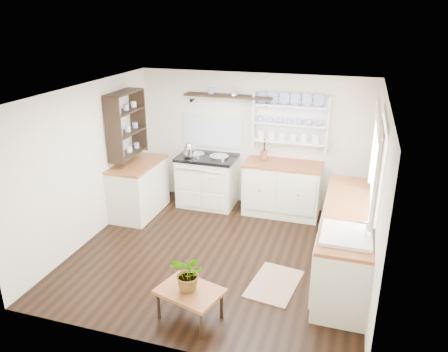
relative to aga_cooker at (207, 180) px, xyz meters
The scene contains 19 objects.
floor 1.79m from the aga_cooker, 65.38° to the right, with size 4.00×3.80×0.01m, color black.
wall_back 1.05m from the aga_cooker, 24.67° to the left, with size 4.00×0.02×2.30m, color silver.
wall_right 3.22m from the aga_cooker, 30.00° to the right, with size 0.02×3.80×2.30m, color silver.
wall_left 2.14m from the aga_cooker, 129.21° to the right, with size 0.02×3.80×2.30m, color silver.
ceiling 2.52m from the aga_cooker, 65.38° to the right, with size 4.00×3.80×0.01m, color white.
window 3.22m from the aga_cooker, 28.02° to the right, with size 0.08×1.55×1.22m.
aga_cooker is the anchor object (origin of this frame).
back_cabinets 1.32m from the aga_cooker, ahead, with size 1.27×0.63×0.90m.
right_cabinets 2.83m from the aga_cooker, 31.28° to the right, with size 0.62×2.43×0.90m.
belfast_sink 3.30m from the aga_cooker, 42.53° to the right, with size 0.55×0.60×0.45m.
left_cabinets 1.19m from the aga_cooker, 145.67° to the right, with size 0.62×1.13×0.90m.
plate_rack 1.78m from the aga_cooker, 12.11° to the left, with size 1.20×0.22×0.90m.
high_shelf 1.50m from the aga_cooker, 33.02° to the left, with size 1.50×0.29×0.16m.
left_shelving 1.70m from the aga_cooker, 149.14° to the right, with size 0.28×0.80×1.05m, color black.
kettle 0.66m from the aga_cooker, 156.86° to the right, with size 0.18×0.18×0.22m, color silver, non-canonical shape.
utensil_crock 1.11m from the aga_cooker, ahead, with size 0.12×0.12×0.14m, color brown.
center_table 3.09m from the aga_cooker, 74.32° to the right, with size 0.79×0.66×0.37m.
potted_plant 3.09m from the aga_cooker, 74.32° to the right, with size 0.38×0.33×0.42m, color #3F7233.
floor_rug 2.65m from the aga_cooker, 51.87° to the right, with size 0.55×0.85×0.02m, color #876B4F.
Camera 1 is at (1.67, -5.14, 3.26)m, focal length 35.00 mm.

